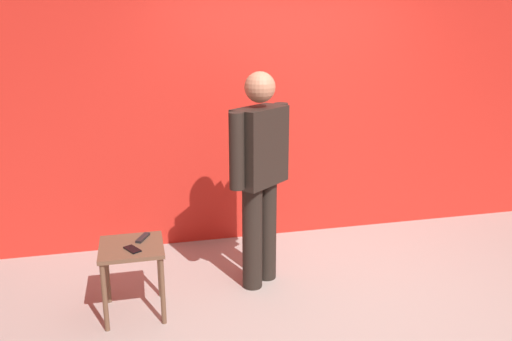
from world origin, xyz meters
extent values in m
plane|color=#9E9991|center=(0.00, 0.00, 0.00)|extent=(12.00, 12.00, 0.00)
cube|color=red|center=(0.00, 1.63, 1.39)|extent=(5.84, 0.12, 2.78)
cylinder|color=black|center=(-0.62, 0.54, 0.44)|extent=(0.23, 0.23, 0.87)
cylinder|color=black|center=(-0.47, 0.66, 0.44)|extent=(0.23, 0.23, 0.87)
cube|color=black|center=(-0.55, 0.60, 1.18)|extent=(0.52, 0.48, 0.62)
cube|color=#2D4784|center=(-0.62, 0.69, 1.21)|extent=(0.11, 0.09, 0.52)
cube|color=#C68CB7|center=(-0.63, 0.70, 1.19)|extent=(0.04, 0.04, 0.47)
cylinder|color=black|center=(-0.77, 0.42, 1.20)|extent=(0.16, 0.16, 0.59)
cylinder|color=black|center=(-0.32, 0.78, 1.20)|extent=(0.16, 0.16, 0.59)
sphere|color=#A87A5B|center=(-0.55, 0.60, 1.65)|extent=(0.24, 0.24, 0.24)
cube|color=brown|center=(-1.58, 0.35, 0.54)|extent=(0.46, 0.46, 0.03)
cylinder|color=brown|center=(-1.78, 0.15, 0.26)|extent=(0.04, 0.04, 0.52)
cylinder|color=brown|center=(-1.38, 0.15, 0.26)|extent=(0.04, 0.04, 0.52)
cylinder|color=brown|center=(-1.78, 0.55, 0.26)|extent=(0.04, 0.04, 0.52)
cylinder|color=brown|center=(-1.38, 0.55, 0.26)|extent=(0.04, 0.04, 0.52)
cube|color=black|center=(-1.57, 0.26, 0.56)|extent=(0.13, 0.16, 0.01)
cube|color=black|center=(-1.49, 0.45, 0.56)|extent=(0.11, 0.17, 0.02)
camera|label=1|loc=(-1.49, -3.22, 2.10)|focal=35.88mm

